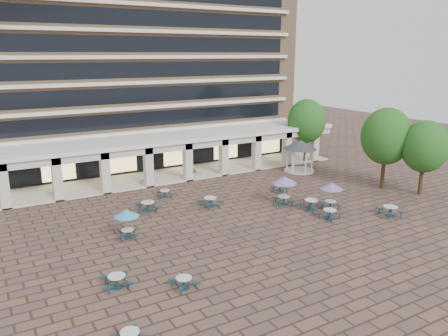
{
  "coord_description": "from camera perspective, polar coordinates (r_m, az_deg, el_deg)",
  "views": [
    {
      "loc": [
        -16.22,
        -26.84,
        12.63
      ],
      "look_at": [
        0.97,
        3.0,
        3.6
      ],
      "focal_mm": 35.0,
      "sensor_mm": 36.0,
      "label": 1
    }
  ],
  "objects": [
    {
      "name": "picnic_table_5",
      "position": [
        25.72,
        -13.83,
        -14.07
      ],
      "size": [
        1.75,
        1.75,
        0.73
      ],
      "rotation": [
        0.0,
        0.0,
        -0.09
      ],
      "color": "#163A44",
      "rests_on": "ground"
    },
    {
      "name": "picnic_table_11",
      "position": [
        37.32,
        13.88,
        -2.44
      ],
      "size": [
        1.95,
        1.95,
        2.25
      ],
      "rotation": [
        0.0,
        0.0,
        -0.31
      ],
      "color": "#163A44",
      "rests_on": "ground"
    },
    {
      "name": "planter_left",
      "position": [
        43.93,
        -9.8,
        -1.54
      ],
      "size": [
        1.5,
        0.68,
        1.26
      ],
      "color": "gray",
      "rests_on": "ground"
    },
    {
      "name": "gazebo",
      "position": [
        48.53,
        9.9,
        2.58
      ],
      "size": [
        3.74,
        3.74,
        3.48
      ],
      "rotation": [
        0.0,
        0.0,
        0.32
      ],
      "color": "beige",
      "rests_on": "ground"
    },
    {
      "name": "apartment_building",
      "position": [
        54.77,
        -13.13,
        14.3
      ],
      "size": [
        40.0,
        15.5,
        25.2
      ],
      "color": "#A5805D",
      "rests_on": "ground"
    },
    {
      "name": "picnic_table_2",
      "position": [
        35.55,
        13.65,
        -5.76
      ],
      "size": [
        1.98,
        1.98,
        0.77
      ],
      "rotation": [
        0.0,
        0.0,
        0.25
      ],
      "color": "#163A44",
      "rests_on": "ground"
    },
    {
      "name": "tree_east_a",
      "position": [
        43.9,
        20.44,
        3.89
      ],
      "size": [
        4.69,
        4.69,
        7.81
      ],
      "color": "#46331C",
      "rests_on": "ground"
    },
    {
      "name": "picnic_table_4",
      "position": [
        31.31,
        -12.61,
        -5.93
      ],
      "size": [
        1.83,
        1.83,
        2.11
      ],
      "rotation": [
        0.0,
        0.0,
        -0.3
      ],
      "color": "#163A44",
      "rests_on": "ground"
    },
    {
      "name": "picnic_table_6",
      "position": [
        37.53,
        7.9,
        -1.69
      ],
      "size": [
        2.18,
        2.18,
        2.51
      ],
      "rotation": [
        0.0,
        0.0,
        -0.39
      ],
      "color": "#163A44",
      "rests_on": "ground"
    },
    {
      "name": "tree_east_c",
      "position": [
        52.67,
        10.73,
        6.02
      ],
      "size": [
        4.51,
        4.51,
        7.52
      ],
      "color": "#46331C",
      "rests_on": "ground"
    },
    {
      "name": "picnic_table_1",
      "position": [
        25.06,
        -5.26,
        -14.58
      ],
      "size": [
        1.61,
        1.61,
        0.67
      ],
      "rotation": [
        0.0,
        0.0,
        0.11
      ],
      "color": "#163A44",
      "rests_on": "ground"
    },
    {
      "name": "ground",
      "position": [
        33.81,
        1.13,
        -7.24
      ],
      "size": [
        120.0,
        120.0,
        0.0
      ],
      "primitive_type": "plane",
      "color": "brown",
      "rests_on": "ground"
    },
    {
      "name": "picnic_table_7",
      "position": [
        37.32,
        11.3,
        -4.57
      ],
      "size": [
        2.18,
        2.18,
        0.84
      ],
      "rotation": [
        0.0,
        0.0,
        0.26
      ],
      "color": "#163A44",
      "rests_on": "ground"
    },
    {
      "name": "tree_east_b",
      "position": [
        43.37,
        24.77,
        2.55
      ],
      "size": [
        4.15,
        4.15,
        6.91
      ],
      "color": "#46331C",
      "rests_on": "ground"
    },
    {
      "name": "picnic_table_12",
      "position": [
        39.98,
        -7.73,
        -3.25
      ],
      "size": [
        1.71,
        1.71,
        0.67
      ],
      "rotation": [
        0.0,
        0.0,
        -0.23
      ],
      "color": "#163A44",
      "rests_on": "ground"
    },
    {
      "name": "picnic_table_3",
      "position": [
        37.56,
        20.88,
        -5.18
      ],
      "size": [
        2.11,
        2.11,
        0.81
      ],
      "rotation": [
        0.0,
        0.0,
        -0.25
      ],
      "color": "#163A44",
      "rests_on": "ground"
    },
    {
      "name": "picnic_table_13",
      "position": [
        41.51,
        7.33,
        -2.57
      ],
      "size": [
        1.7,
        1.7,
        0.66
      ],
      "rotation": [
        0.0,
        0.0,
        -0.22
      ],
      "color": "#163A44",
      "rests_on": "ground"
    },
    {
      "name": "planter_right",
      "position": [
        45.8,
        -3.92,
        -0.65
      ],
      "size": [
        1.5,
        0.63,
        1.3
      ],
      "color": "gray",
      "rests_on": "ground"
    },
    {
      "name": "picnic_table_10",
      "position": [
        37.25,
        -1.79,
        -4.35
      ],
      "size": [
        1.93,
        1.93,
        0.8
      ],
      "rotation": [
        0.0,
        0.0,
        0.11
      ],
      "color": "#163A44",
      "rests_on": "ground"
    },
    {
      "name": "picnic_table_9",
      "position": [
        36.7,
        -9.9,
        -4.86
      ],
      "size": [
        2.05,
        2.05,
        0.81
      ],
      "rotation": [
        0.0,
        0.0,
        -0.2
      ],
      "color": "#163A44",
      "rests_on": "ground"
    },
    {
      "name": "retail_arcade",
      "position": [
        45.72,
        -8.47,
        2.38
      ],
      "size": [
        42.0,
        6.6,
        4.4
      ],
      "color": "white",
      "rests_on": "ground"
    }
  ]
}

